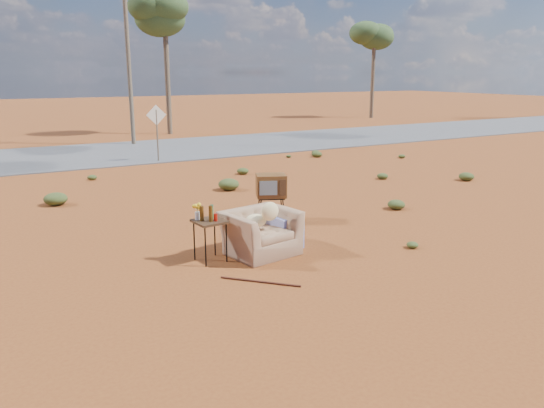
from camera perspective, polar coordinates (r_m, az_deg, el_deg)
ground at (r=9.89m, az=0.68°, el=-6.04°), size 140.00×140.00×0.00m
highway at (r=23.75m, az=-17.75°, el=5.17°), size 140.00×7.00×0.04m
armchair at (r=10.16m, az=-0.83°, el=-2.37°), size 1.61×1.20×1.12m
tv_unit at (r=12.32m, az=-0.10°, el=1.91°), size 0.83×0.75×1.09m
side_table at (r=9.68m, az=-7.01°, el=-1.60°), size 0.59×0.59×1.08m
rusty_bar at (r=8.86m, az=-1.29°, el=-8.35°), size 1.00×1.02×0.04m
road_sign at (r=21.05m, az=-12.31°, el=8.53°), size 0.78×0.06×2.19m
eucalyptus_center at (r=30.76m, az=-11.49°, el=19.39°), size 3.20×3.20×7.60m
eucalyptus_right at (r=41.75m, az=10.97°, el=17.24°), size 3.20×3.20×7.10m
utility_pole_center at (r=26.41m, az=-15.21°, el=15.16°), size 1.40×0.20×8.00m
scrub_patch at (r=13.43m, az=-11.85°, el=-0.31°), size 17.49×8.07×0.33m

